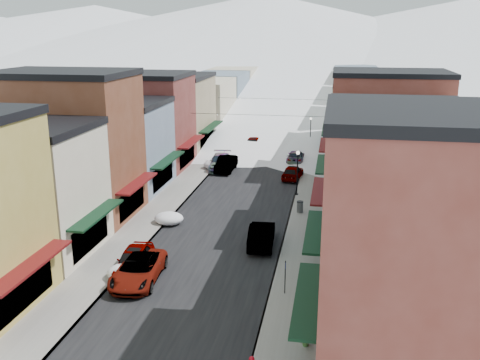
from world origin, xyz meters
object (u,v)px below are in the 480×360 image
at_px(trash_can, 300,207).
at_px(car_dark_hatch, 226,164).
at_px(car_green_sedan, 262,234).
at_px(streetlamp_near, 297,167).
at_px(car_white_suv, 138,270).
at_px(car_silver_sedan, 134,260).

bearing_deg(trash_can, car_dark_hatch, 125.05).
bearing_deg(car_dark_hatch, car_green_sedan, -70.72).
bearing_deg(streetlamp_near, trash_can, -82.71).
relative_size(car_white_suv, car_dark_hatch, 1.12).
bearing_deg(streetlamp_near, car_dark_hatch, 136.80).
bearing_deg(car_dark_hatch, streetlamp_near, -42.36).
bearing_deg(car_white_suv, car_silver_sedan, 117.20).
bearing_deg(car_silver_sedan, car_dark_hatch, 83.61).
relative_size(car_silver_sedan, car_green_sedan, 0.94).
bearing_deg(car_green_sedan, car_silver_sedan, 33.50).
bearing_deg(car_dark_hatch, car_white_suv, -89.17).
bearing_deg(streetlamp_near, car_white_suv, -113.37).
bearing_deg(streetlamp_near, car_green_sedan, -97.55).
xyz_separation_m(trash_can, streetlamp_near, (-0.66, 5.18, 2.24)).
bearing_deg(car_silver_sedan, car_white_suv, -63.60).
height_order(car_silver_sedan, trash_can, car_silver_sedan).
relative_size(car_white_suv, car_silver_sedan, 1.19).
distance_m(car_green_sedan, streetlamp_near, 13.09).
bearing_deg(trash_can, car_silver_sedan, -126.71).
relative_size(car_silver_sedan, streetlamp_near, 1.12).
bearing_deg(car_green_sedan, streetlamp_near, -101.58).
bearing_deg(car_white_suv, streetlamp_near, 62.73).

